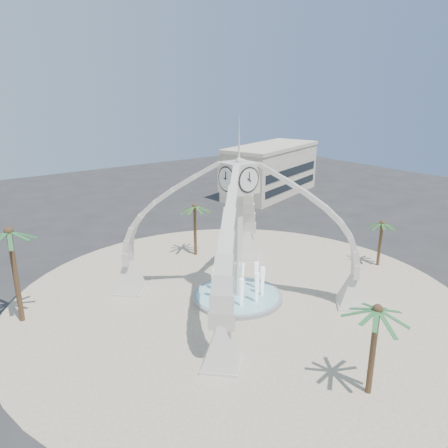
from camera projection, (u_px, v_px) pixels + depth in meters
ground at (237, 299)px, 39.10m from camera, size 140.00×140.00×0.00m
plaza at (237, 298)px, 39.10m from camera, size 40.00×40.00×0.06m
clock_tower at (238, 230)px, 37.16m from camera, size 17.94×17.94×16.30m
fountain at (237, 296)px, 39.02m from camera, size 8.00×8.00×3.62m
building_ne at (271, 170)px, 76.38m from camera, size 21.87×14.17×8.60m
palm_east at (382, 223)px, 45.02m from camera, size 4.32×4.32×5.39m
palm_west at (9, 233)px, 33.15m from camera, size 5.26×5.26×8.50m
palm_north at (195, 207)px, 47.64m from camera, size 4.70×4.70×6.41m
palm_south at (377, 311)px, 25.37m from camera, size 4.72×4.72×6.52m
street_sign at (355, 273)px, 40.38m from camera, size 0.85×0.16×2.33m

